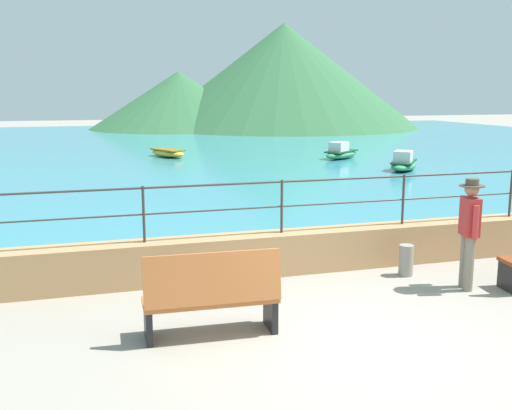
{
  "coord_description": "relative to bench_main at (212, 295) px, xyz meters",
  "views": [
    {
      "loc": [
        -3.26,
        -6.16,
        3.07
      ],
      "look_at": [
        -0.3,
        3.7,
        1.1
      ],
      "focal_mm": 42.12,
      "sensor_mm": 36.0,
      "label": 1
    }
  ],
  "objects": [
    {
      "name": "bench_main",
      "position": [
        0.0,
        0.0,
        0.0
      ],
      "size": [
        1.72,
        0.63,
        1.13
      ],
      "color": "#B76633",
      "rests_on": "ground"
    },
    {
      "name": "hill_secondary",
      "position": [
        6.56,
        41.65,
        1.73
      ],
      "size": [
        14.46,
        14.46,
        4.58
      ],
      "primitive_type": "cone",
      "color": "#33663D",
      "rests_on": "ground"
    },
    {
      "name": "boat_0",
      "position": [
        10.46,
        13.28,
        -0.23
      ],
      "size": [
        2.13,
        2.36,
        0.76
      ],
      "color": "#338C59",
      "rests_on": "lake_water"
    },
    {
      "name": "ground_plane",
      "position": [
        1.74,
        -0.84,
        -0.56
      ],
      "size": [
        120.0,
        120.0,
        0.0
      ],
      "primitive_type": "plane",
      "color": "gray"
    },
    {
      "name": "promenade_wall",
      "position": [
        1.74,
        2.36,
        -0.21
      ],
      "size": [
        20.0,
        0.56,
        0.7
      ],
      "primitive_type": "cube",
      "color": "tan",
      "rests_on": "ground"
    },
    {
      "name": "lake_water",
      "position": [
        1.74,
        25.0,
        -0.53
      ],
      "size": [
        64.0,
        44.32,
        0.06
      ],
      "primitive_type": "cube",
      "color": "teal",
      "rests_on": "ground"
    },
    {
      "name": "hill_main",
      "position": [
        15.29,
        41.15,
        3.7
      ],
      "size": [
        22.46,
        22.46,
        8.52
      ],
      "primitive_type": "cone",
      "color": "#33663D",
      "rests_on": "ground"
    },
    {
      "name": "boat_1",
      "position": [
        9.83,
        17.63,
        -0.23
      ],
      "size": [
        2.37,
        2.11,
        0.76
      ],
      "color": "#338C59",
      "rests_on": "lake_water"
    },
    {
      "name": "railing",
      "position": [
        1.74,
        2.36,
        0.78
      ],
      "size": [
        18.44,
        0.04,
        0.9
      ],
      "color": "#383330",
      "rests_on": "promenade_wall"
    },
    {
      "name": "boat_2",
      "position": [
        2.49,
        20.57,
        -0.3
      ],
      "size": [
        1.76,
        2.47,
        0.36
      ],
      "color": "gold",
      "rests_on": "lake_water"
    },
    {
      "name": "person_walking",
      "position": [
        4.23,
        0.7,
        0.42
      ],
      "size": [
        0.38,
        0.55,
        1.75
      ],
      "color": "slate",
      "rests_on": "ground"
    },
    {
      "name": "bollard",
      "position": [
        3.69,
        1.58,
        -0.3
      ],
      "size": [
        0.24,
        0.24,
        0.53
      ],
      "primitive_type": "cylinder",
      "color": "gray",
      "rests_on": "ground"
    }
  ]
}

